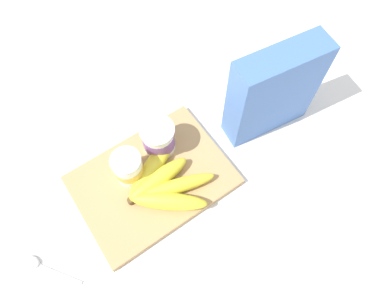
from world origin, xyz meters
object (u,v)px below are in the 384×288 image
cutting_board (153,180)px  yogurt_cup_front (128,168)px  banana_bunch (163,184)px  yogurt_cup_back (158,138)px  spoon (43,267)px  cereal_box (273,92)px

cutting_board → yogurt_cup_front: bearing=133.3°
cutting_board → banana_bunch: 0.04m
banana_bunch → cutting_board: bearing=110.0°
cutting_board → yogurt_cup_front: size_ratio=4.15×
yogurt_cup_back → cutting_board: bearing=-134.7°
yogurt_cup_front → spoon: size_ratio=0.68×
yogurt_cup_back → cereal_box: bearing=-17.1°
cutting_board → cereal_box: bearing=-3.6°
cereal_box → banana_bunch: cereal_box is taller
cutting_board → cereal_box: (0.31, -0.02, 0.11)m
cutting_board → spoon: bearing=-173.7°
cereal_box → yogurt_cup_back: cereal_box is taller
cereal_box → yogurt_cup_back: bearing=170.7°
cereal_box → yogurt_cup_front: bearing=178.6°
cereal_box → spoon: size_ratio=2.05×
banana_bunch → spoon: bearing=-179.8°
cutting_board → banana_bunch: banana_bunch is taller
yogurt_cup_front → yogurt_cup_back: size_ratio=0.97×
banana_bunch → yogurt_cup_front: bearing=124.2°
cereal_box → spoon: cereal_box is taller
yogurt_cup_front → spoon: bearing=-165.0°
yogurt_cup_front → yogurt_cup_back: (0.09, 0.02, 0.00)m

